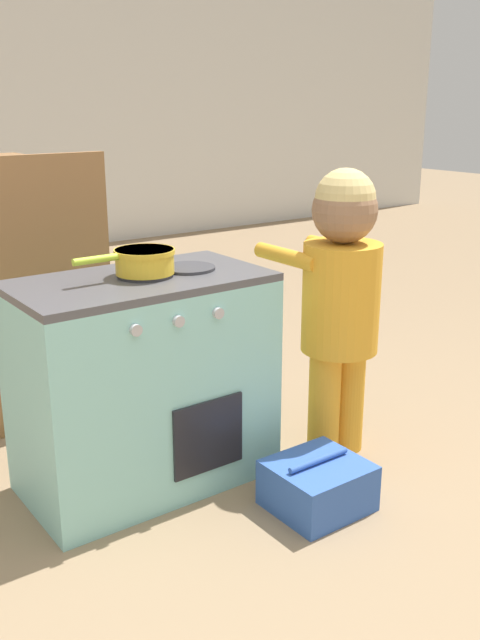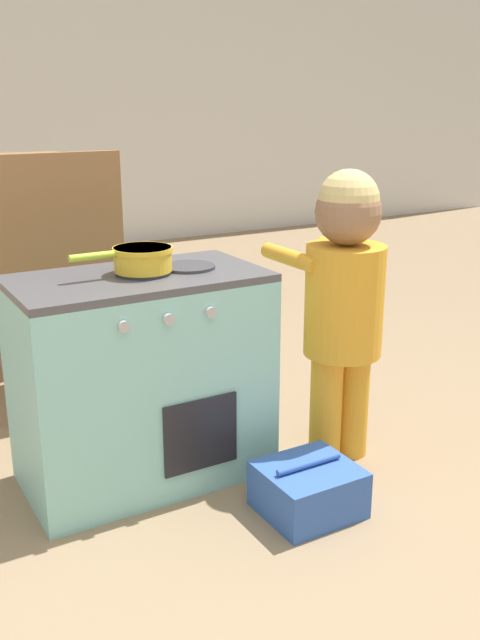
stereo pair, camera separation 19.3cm
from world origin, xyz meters
name	(u,v)px [view 1 (the left image)]	position (x,y,z in m)	size (l,w,h in m)	color
play_kitchen	(144,382)	(0.16, 0.89, 0.29)	(0.65, 0.37, 0.58)	#8CD1CC
toy_pot	(144,260)	(0.17, 0.89, 0.62)	(0.27, 0.15, 0.06)	yellow
child_figure	(340,286)	(0.68, 0.70, 0.51)	(0.24, 0.35, 0.83)	gold
toy_basket	(318,485)	(0.44, 0.51, 0.06)	(0.23, 0.22, 0.14)	#335BB2
dining_chair_near	(31,275)	(0.09, 1.50, 0.47)	(0.42, 0.42, 0.85)	olive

